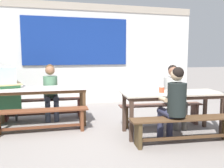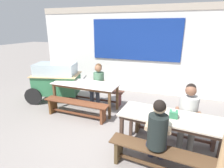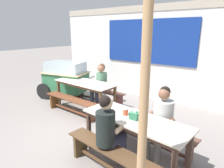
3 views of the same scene
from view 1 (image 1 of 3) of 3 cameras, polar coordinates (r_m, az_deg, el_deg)
ground_plane at (r=4.33m, az=-2.90°, el=-12.22°), size 40.00×40.00×0.00m
backdrop_wall at (r=6.90m, az=-8.17°, el=7.69°), size 7.11×0.23×2.88m
dining_table_far at (r=4.98m, az=-16.68°, el=-1.81°), size 1.83×0.75×0.76m
dining_table_near at (r=4.36m, az=14.41°, el=-2.97°), size 1.86×0.84×0.76m
bench_far_back at (r=5.56m, az=-16.25°, el=-5.07°), size 1.85×0.37×0.43m
bench_far_front at (r=4.55m, az=-16.85°, el=-7.64°), size 1.73×0.34×0.43m
bench_near_back at (r=4.91m, az=11.80°, el=-6.61°), size 1.74×0.44×0.43m
bench_near_front at (r=4.00m, az=17.29°, el=-9.80°), size 1.81×0.48×0.43m
person_right_near_table at (r=4.86m, az=14.74°, el=-1.86°), size 0.47×0.59×1.23m
person_center_facing at (r=5.41m, az=-14.66°, el=-0.99°), size 0.43×0.56×1.22m
person_near_front at (r=3.90m, az=14.84°, el=-4.05°), size 0.40×0.55×1.25m
tissue_box at (r=4.32m, az=14.73°, el=-1.22°), size 0.14×0.13×0.14m
condiment_jar at (r=4.27m, az=11.96°, el=-1.30°), size 0.09×0.09×0.11m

